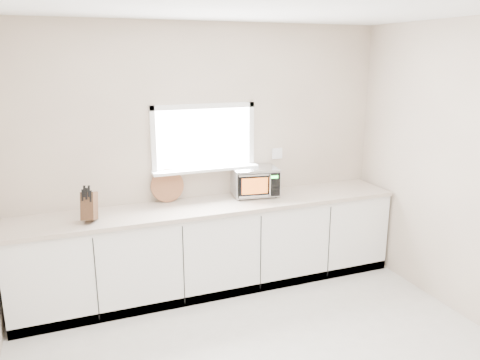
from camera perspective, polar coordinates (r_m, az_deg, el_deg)
name	(u,v)px	position (r m, az deg, el deg)	size (l,w,h in m)	color
back_wall	(204,155)	(4.90, -4.45, 3.03)	(4.00, 0.17, 2.70)	beige
cabinets	(214,248)	(4.91, -3.22, -8.25)	(3.92, 0.60, 0.88)	white
countertop	(213,206)	(4.74, -3.26, -3.16)	(3.92, 0.64, 0.04)	beige
microwave	(255,181)	(4.98, 1.80, -0.11)	(0.51, 0.44, 0.30)	black
knife_block	(89,205)	(4.40, -17.91, -2.96)	(0.18, 0.27, 0.35)	#482C19
cutting_board	(167,186)	(4.81, -8.86, -0.69)	(0.34, 0.34, 0.02)	brown
coffee_grinder	(273,181)	(5.13, 4.07, -0.18)	(0.15, 0.15, 0.23)	#B5B8BD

